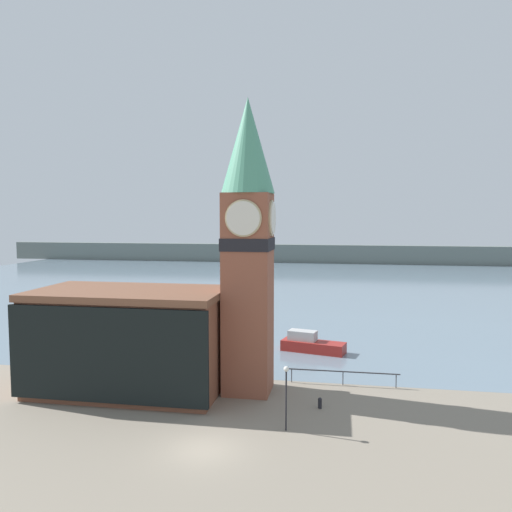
{
  "coord_description": "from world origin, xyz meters",
  "views": [
    {
      "loc": [
        7.39,
        -25.77,
        12.91
      ],
      "look_at": [
        1.73,
        7.18,
        10.23
      ],
      "focal_mm": 35.0,
      "sensor_mm": 36.0,
      "label": 1
    }
  ],
  "objects_px": {
    "clock_tower": "(248,238)",
    "lamp_post": "(286,386)",
    "boat_near": "(311,344)",
    "pier_building": "(129,340)",
    "mooring_bollard_near": "(320,402)"
  },
  "relations": [
    {
      "from": "clock_tower",
      "to": "boat_near",
      "type": "height_order",
      "value": "clock_tower"
    },
    {
      "from": "boat_near",
      "to": "lamp_post",
      "type": "xyz_separation_m",
      "value": [
        -0.41,
        -17.89,
        2.04
      ]
    },
    {
      "from": "clock_tower",
      "to": "mooring_bollard_near",
      "type": "relative_size",
      "value": 28.87
    },
    {
      "from": "mooring_bollard_near",
      "to": "lamp_post",
      "type": "distance_m",
      "value": 4.89
    },
    {
      "from": "clock_tower",
      "to": "lamp_post",
      "type": "bearing_deg",
      "value": -60.96
    },
    {
      "from": "clock_tower",
      "to": "boat_near",
      "type": "distance_m",
      "value": 16.19
    },
    {
      "from": "boat_near",
      "to": "lamp_post",
      "type": "bearing_deg",
      "value": -77.34
    },
    {
      "from": "boat_near",
      "to": "clock_tower",
      "type": "bearing_deg",
      "value": -94.67
    },
    {
      "from": "clock_tower",
      "to": "lamp_post",
      "type": "distance_m",
      "value": 11.19
    },
    {
      "from": "pier_building",
      "to": "boat_near",
      "type": "distance_m",
      "value": 18.3
    },
    {
      "from": "lamp_post",
      "to": "pier_building",
      "type": "bearing_deg",
      "value": 157.72
    },
    {
      "from": "clock_tower",
      "to": "mooring_bollard_near",
      "type": "height_order",
      "value": "clock_tower"
    },
    {
      "from": "pier_building",
      "to": "mooring_bollard_near",
      "type": "bearing_deg",
      "value": -4.67
    },
    {
      "from": "clock_tower",
      "to": "lamp_post",
      "type": "xyz_separation_m",
      "value": [
        3.5,
        -6.31,
        -8.56
      ]
    },
    {
      "from": "pier_building",
      "to": "boat_near",
      "type": "bearing_deg",
      "value": 45.61
    }
  ]
}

